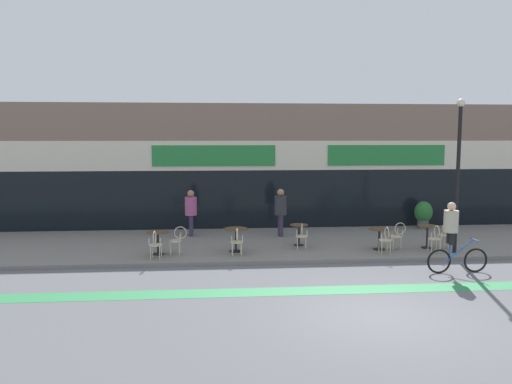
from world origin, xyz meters
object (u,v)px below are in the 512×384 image
object	(u,v)px
bistro_table_0	(158,238)
bistro_table_4	(427,232)
bistro_table_1	(236,235)
bistro_table_3	(379,235)
pedestrian_far_end	(191,209)
planter_pot	(423,214)
cafe_chair_3_near	(386,238)
cafe_chair_4_near	(435,237)
cafe_chair_0_near	(155,243)
cafe_chair_0_side	(177,238)
bistro_table_2	(299,231)
cafe_chair_1_near	(237,240)
cafe_chair_3_side	(397,234)
pedestrian_near_end	(281,208)
cafe_chair_2_near	(302,234)
lamp_post	(458,165)
cyclist_0	(453,234)
cafe_chair_4_side	(445,233)

from	to	relation	value
bistro_table_0	bistro_table_4	xyz separation A→B (m)	(9.01, 0.19, 0.02)
bistro_table_0	bistro_table_1	size ratio (longest dim) A/B	0.94
bistro_table_3	pedestrian_far_end	size ratio (longest dim) A/B	0.41
bistro_table_0	planter_pot	distance (m)	11.00
bistro_table_0	cafe_chair_3_near	bearing A→B (deg)	-4.10
bistro_table_0	cafe_chair_4_near	world-z (taller)	cafe_chair_4_near
cafe_chair_4_near	planter_pot	xyz separation A→B (m)	(1.36, 4.12, 0.11)
bistro_table_4	cafe_chair_4_near	xyz separation A→B (m)	(-0.00, -0.63, -0.03)
cafe_chair_0_near	cafe_chair_0_side	distance (m)	0.89
bistro_table_0	bistro_table_2	xyz separation A→B (m)	(4.74, 0.94, -0.01)
cafe_chair_1_near	cafe_chair_3_side	size ratio (longest dim) A/B	1.00
bistro_table_0	bistro_table_3	distance (m)	7.31
bistro_table_1	pedestrian_near_end	xyz separation A→B (m)	(1.80, 2.42, 0.52)
cafe_chair_2_near	lamp_post	distance (m)	5.50
bistro_table_4	cafe_chair_3_near	bearing A→B (deg)	-157.27
lamp_post	cyclist_0	world-z (taller)	lamp_post
bistro_table_0	cafe_chair_1_near	world-z (taller)	cafe_chair_1_near
cafe_chair_1_near	cafe_chair_3_side	world-z (taller)	same
cafe_chair_0_near	cafe_chair_0_side	size ratio (longest dim) A/B	1.00
lamp_post	pedestrian_far_end	xyz separation A→B (m)	(-8.69, 3.52, -1.84)
lamp_post	pedestrian_far_end	bearing A→B (deg)	157.92
bistro_table_0	cafe_chair_4_side	size ratio (longest dim) A/B	0.82
bistro_table_2	cafe_chair_0_near	world-z (taller)	cafe_chair_0_near
bistro_table_0	cafe_chair_3_near	size ratio (longest dim) A/B	0.82
pedestrian_far_end	lamp_post	bearing A→B (deg)	-25.48
bistro_table_2	lamp_post	distance (m)	5.62
cafe_chair_0_side	bistro_table_3	bearing A→B (deg)	-177.86
cafe_chair_3_near	bistro_table_1	bearing A→B (deg)	81.18
bistro_table_4	planter_pot	distance (m)	3.75
bistro_table_3	bistro_table_4	size ratio (longest dim) A/B	0.92
cafe_chair_2_near	cafe_chair_3_side	size ratio (longest dim) A/B	1.00
lamp_post	pedestrian_far_end	world-z (taller)	lamp_post
cafe_chair_1_near	cyclist_0	size ratio (longest dim) A/B	0.44
cafe_chair_0_near	cyclist_0	distance (m)	8.80
cafe_chair_2_near	cyclist_0	xyz separation A→B (m)	(3.85, -2.81, 0.50)
bistro_table_4	cyclist_0	bearing A→B (deg)	-99.18
bistro_table_4	pedestrian_far_end	xyz separation A→B (m)	(-8.08, 2.78, 0.49)
cafe_chair_0_near	cyclist_0	bearing A→B (deg)	-97.17
cafe_chair_3_side	planter_pot	bearing A→B (deg)	-132.29
bistro_table_1	planter_pot	distance (m)	8.59
bistro_table_2	pedestrian_near_end	distance (m)	1.82
bistro_table_1	cafe_chair_1_near	xyz separation A→B (m)	(0.00, -0.63, -0.04)
bistro_table_2	bistro_table_4	size ratio (longest dim) A/B	0.95
cafe_chair_0_side	cafe_chair_2_near	bearing A→B (deg)	-174.27
bistro_table_4	bistro_table_0	bearing A→B (deg)	-178.82
cafe_chair_0_near	pedestrian_far_end	size ratio (longest dim) A/B	0.51
cafe_chair_2_near	pedestrian_near_end	bearing A→B (deg)	18.32
pedestrian_far_end	bistro_table_1	bearing A→B (deg)	-63.45
bistro_table_0	cafe_chair_0_side	xyz separation A→B (m)	(0.63, -0.00, -0.01)
cafe_chair_3_near	cyclist_0	xyz separation A→B (m)	(1.26, -1.97, 0.50)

